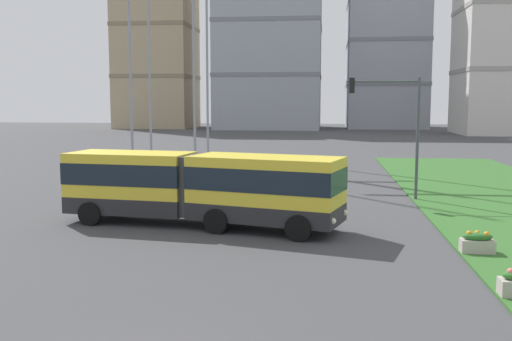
# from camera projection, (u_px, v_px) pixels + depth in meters

# --- Properties ---
(articulated_bus) EXTENTS (11.99, 4.86, 3.00)m
(articulated_bus) POSITION_uv_depth(u_px,v_px,m) (201.00, 187.00, 24.32)
(articulated_bus) COLOR yellow
(articulated_bus) RESTS_ON ground
(car_black_sedan) EXTENTS (4.56, 2.37, 1.58)m
(car_black_sedan) POSITION_uv_depth(u_px,v_px,m) (172.00, 173.00, 36.33)
(car_black_sedan) COLOR black
(car_black_sedan) RESTS_ON ground
(flower_planter_3) EXTENTS (1.10, 0.56, 0.74)m
(flower_planter_3) POSITION_uv_depth(u_px,v_px,m) (477.00, 242.00, 19.87)
(flower_planter_3) COLOR #B7AD9E
(flower_planter_3) RESTS_ON grass_median
(traffic_light_far_right) EXTENTS (3.80, 0.28, 6.41)m
(traffic_light_far_right) POSITION_uv_depth(u_px,v_px,m) (395.00, 117.00, 30.49)
(traffic_light_far_right) COLOR #474C51
(traffic_light_far_right) RESTS_ON ground
(apartment_tower_west) EXTENTS (14.51, 14.46, 38.68)m
(apartment_tower_west) POSITION_uv_depth(u_px,v_px,m) (156.00, 29.00, 115.51)
(apartment_tower_west) COLOR tan
(apartment_tower_west) RESTS_ON ground
(apartment_tower_westcentre) EXTENTS (19.71, 20.12, 38.70)m
(apartment_tower_westcentre) POSITION_uv_depth(u_px,v_px,m) (270.00, 27.00, 112.61)
(apartment_tower_westcentre) COLOR #9EA3AD
(apartment_tower_westcentre) RESTS_ON ground
(apartment_tower_centre) EXTENTS (15.14, 18.33, 40.60)m
(apartment_tower_centre) POSITION_uv_depth(u_px,v_px,m) (386.00, 24.00, 115.25)
(apartment_tower_centre) COLOR #9EA3AD
(apartment_tower_centre) RESTS_ON ground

